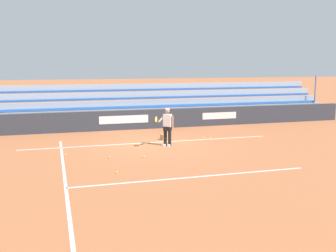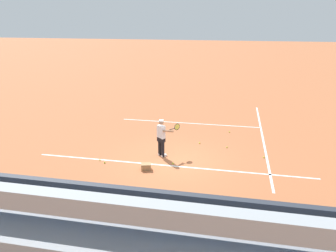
% 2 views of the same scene
% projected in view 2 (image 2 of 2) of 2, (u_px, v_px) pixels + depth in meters
% --- Properties ---
extents(ground_plane, '(160.00, 160.00, 0.00)m').
position_uv_depth(ground_plane, '(172.00, 161.00, 14.36)').
color(ground_plane, '#B7663D').
extents(court_baseline_white, '(12.00, 0.10, 0.01)m').
position_uv_depth(court_baseline_white, '(170.00, 166.00, 13.89)').
color(court_baseline_white, white).
rests_on(court_baseline_white, ground).
extents(court_sideline_white, '(0.10, 12.00, 0.01)m').
position_uv_depth(court_sideline_white, '(263.00, 137.00, 17.29)').
color(court_sideline_white, white).
rests_on(court_sideline_white, ground).
extents(court_service_line_white, '(8.22, 0.10, 0.01)m').
position_uv_depth(court_service_line_white, '(189.00, 123.00, 19.47)').
color(court_service_line_white, white).
rests_on(court_service_line_white, ground).
extents(back_wall_sponsor_board, '(27.36, 0.25, 1.10)m').
position_uv_depth(back_wall_sponsor_board, '(143.00, 205.00, 9.96)').
color(back_wall_sponsor_board, '#2D333D').
rests_on(back_wall_sponsor_board, ground).
extents(bleacher_stand, '(25.99, 2.40, 2.95)m').
position_uv_depth(bleacher_stand, '(124.00, 238.00, 8.20)').
color(bleacher_stand, '#9EA3A8').
rests_on(bleacher_stand, ground).
extents(tennis_player, '(0.99, 0.79, 1.71)m').
position_uv_depth(tennis_player, '(162.00, 137.00, 14.60)').
color(tennis_player, black).
rests_on(tennis_player, ground).
extents(ball_box_cardboard, '(0.46, 0.39, 0.26)m').
position_uv_depth(ball_box_cardboard, '(146.00, 167.00, 13.51)').
color(ball_box_cardboard, '#A87F51').
rests_on(ball_box_cardboard, ground).
extents(tennis_ball_far_left, '(0.07, 0.07, 0.07)m').
position_uv_depth(tennis_ball_far_left, '(100.00, 160.00, 14.38)').
color(tennis_ball_far_left, '#CCE533').
rests_on(tennis_ball_far_left, ground).
extents(tennis_ball_by_box, '(0.07, 0.07, 0.07)m').
position_uv_depth(tennis_ball_by_box, '(200.00, 143.00, 16.32)').
color(tennis_ball_by_box, '#CCE533').
rests_on(tennis_ball_by_box, ground).
extents(tennis_ball_stray_back, '(0.07, 0.07, 0.07)m').
position_uv_depth(tennis_ball_stray_back, '(173.00, 163.00, 14.04)').
color(tennis_ball_stray_back, '#CCE533').
rests_on(tennis_ball_stray_back, ground).
extents(tennis_ball_toward_net, '(0.07, 0.07, 0.07)m').
position_uv_depth(tennis_ball_toward_net, '(105.00, 163.00, 14.12)').
color(tennis_ball_toward_net, '#CCE533').
rests_on(tennis_ball_toward_net, ground).
extents(tennis_ball_on_baseline, '(0.07, 0.07, 0.07)m').
position_uv_depth(tennis_ball_on_baseline, '(229.00, 132.00, 17.90)').
color(tennis_ball_on_baseline, '#CCE533').
rests_on(tennis_ball_on_baseline, ground).
extents(tennis_ball_near_player, '(0.07, 0.07, 0.07)m').
position_uv_depth(tennis_ball_near_player, '(227.00, 147.00, 15.79)').
color(tennis_ball_near_player, '#CCE533').
rests_on(tennis_ball_near_player, ground).
extents(tennis_ball_far_right, '(0.07, 0.07, 0.07)m').
position_uv_depth(tennis_ball_far_right, '(264.00, 157.00, 14.66)').
color(tennis_ball_far_right, '#CCE533').
rests_on(tennis_ball_far_right, ground).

